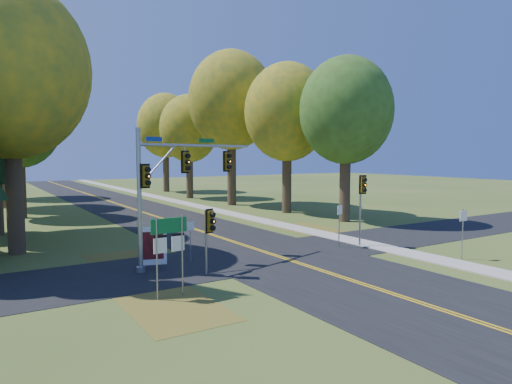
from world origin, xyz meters
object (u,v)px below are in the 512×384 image
info_kiosk (153,246)px  route_sign_cluster (169,240)px  traffic_mast (172,179)px  east_signal_pole (362,193)px

info_kiosk → route_sign_cluster: bearing=-84.3°
traffic_mast → east_signal_pole: (10.78, -1.45, -1.02)m
route_sign_cluster → info_kiosk: bearing=73.9°
east_signal_pole → route_sign_cluster: east_signal_pole is taller
east_signal_pole → info_kiosk: 11.91m
route_sign_cluster → traffic_mast: bearing=63.4°
east_signal_pole → route_sign_cluster: size_ratio=1.35×
traffic_mast → route_sign_cluster: size_ratio=2.27×
route_sign_cluster → info_kiosk: 5.32m
route_sign_cluster → info_kiosk: size_ratio=1.67×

